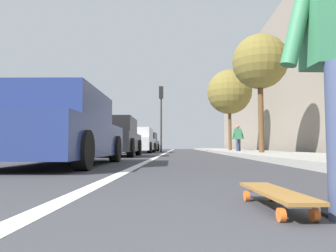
{
  "coord_description": "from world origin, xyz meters",
  "views": [
    {
      "loc": [
        -0.69,
        0.39,
        0.38
      ],
      "look_at": [
        10.65,
        0.79,
        1.12
      ],
      "focal_mm": 33.56,
      "sensor_mm": 36.0,
      "label": 1
    }
  ],
  "objects_px": {
    "skateboard": "(275,194)",
    "traffic_light": "(161,107)",
    "parked_car_end": "(146,143)",
    "parked_car_mid": "(113,138)",
    "pedestrian_distant": "(238,137)",
    "street_tree_mid": "(260,62)",
    "parked_car_far": "(138,141)",
    "parked_car_near": "(59,130)",
    "street_tree_far": "(229,92)"
  },
  "relations": [
    {
      "from": "street_tree_mid",
      "to": "street_tree_far",
      "type": "distance_m",
      "value": 7.76
    },
    {
      "from": "parked_car_far",
      "to": "pedestrian_distant",
      "type": "distance_m",
      "value": 5.98
    },
    {
      "from": "parked_car_mid",
      "to": "skateboard",
      "type": "bearing_deg",
      "value": -162.85
    },
    {
      "from": "parked_car_end",
      "to": "traffic_light",
      "type": "relative_size",
      "value": 0.96
    },
    {
      "from": "traffic_light",
      "to": "street_tree_mid",
      "type": "height_order",
      "value": "street_tree_mid"
    },
    {
      "from": "parked_car_far",
      "to": "traffic_light",
      "type": "relative_size",
      "value": 1.03
    },
    {
      "from": "parked_car_end",
      "to": "pedestrian_distant",
      "type": "distance_m",
      "value": 10.1
    },
    {
      "from": "pedestrian_distant",
      "to": "skateboard",
      "type": "bearing_deg",
      "value": 170.29
    },
    {
      "from": "parked_car_mid",
      "to": "traffic_light",
      "type": "relative_size",
      "value": 0.95
    },
    {
      "from": "skateboard",
      "to": "parked_car_end",
      "type": "distance_m",
      "value": 23.25
    },
    {
      "from": "parked_car_end",
      "to": "street_tree_far",
      "type": "xyz_separation_m",
      "value": [
        -4.51,
        -5.93,
        3.24
      ]
    },
    {
      "from": "parked_car_end",
      "to": "traffic_light",
      "type": "distance_m",
      "value": 4.96
    },
    {
      "from": "parked_car_end",
      "to": "street_tree_far",
      "type": "bearing_deg",
      "value": -127.27
    },
    {
      "from": "traffic_light",
      "to": "parked_car_near",
      "type": "bearing_deg",
      "value": 175.2
    },
    {
      "from": "pedestrian_distant",
      "to": "traffic_light",
      "type": "bearing_deg",
      "value": 45.81
    },
    {
      "from": "parked_car_far",
      "to": "street_tree_mid",
      "type": "bearing_deg",
      "value": -136.37
    },
    {
      "from": "parked_car_mid",
      "to": "street_tree_mid",
      "type": "xyz_separation_m",
      "value": [
        0.47,
        -5.88,
        3.07
      ]
    },
    {
      "from": "parked_car_near",
      "to": "parked_car_end",
      "type": "height_order",
      "value": "parked_car_near"
    },
    {
      "from": "traffic_light",
      "to": "street_tree_mid",
      "type": "bearing_deg",
      "value": -151.1
    },
    {
      "from": "parked_car_mid",
      "to": "parked_car_far",
      "type": "xyz_separation_m",
      "value": [
        6.54,
        -0.1,
        -0.02
      ]
    },
    {
      "from": "parked_car_near",
      "to": "parked_car_far",
      "type": "bearing_deg",
      "value": 0.3
    },
    {
      "from": "parked_car_far",
      "to": "street_tree_mid",
      "type": "height_order",
      "value": "street_tree_mid"
    },
    {
      "from": "parked_car_far",
      "to": "street_tree_far",
      "type": "xyz_separation_m",
      "value": [
        1.69,
        -5.79,
        3.23
      ]
    },
    {
      "from": "parked_car_near",
      "to": "parked_car_end",
      "type": "xyz_separation_m",
      "value": [
        18.72,
        0.21,
        -0.01
      ]
    },
    {
      "from": "parked_car_far",
      "to": "parked_car_mid",
      "type": "bearing_deg",
      "value": 179.14
    },
    {
      "from": "street_tree_far",
      "to": "parked_car_near",
      "type": "bearing_deg",
      "value": 158.07
    },
    {
      "from": "traffic_light",
      "to": "pedestrian_distant",
      "type": "relative_size",
      "value": 2.88
    },
    {
      "from": "parked_car_near",
      "to": "parked_car_far",
      "type": "distance_m",
      "value": 12.51
    },
    {
      "from": "street_tree_far",
      "to": "pedestrian_distant",
      "type": "xyz_separation_m",
      "value": [
        -3.8,
        0.2,
        -3.06
      ]
    },
    {
      "from": "street_tree_mid",
      "to": "street_tree_far",
      "type": "xyz_separation_m",
      "value": [
        7.76,
        -0.0,
        0.14
      ]
    },
    {
      "from": "parked_car_near",
      "to": "parked_car_mid",
      "type": "xyz_separation_m",
      "value": [
        5.97,
        0.16,
        0.02
      ]
    },
    {
      "from": "parked_car_far",
      "to": "pedestrian_distant",
      "type": "xyz_separation_m",
      "value": [
        -2.11,
        -5.59,
        0.16
      ]
    },
    {
      "from": "parked_car_end",
      "to": "pedestrian_distant",
      "type": "relative_size",
      "value": 2.75
    },
    {
      "from": "skateboard",
      "to": "pedestrian_distant",
      "type": "relative_size",
      "value": 0.56
    },
    {
      "from": "parked_car_far",
      "to": "traffic_light",
      "type": "bearing_deg",
      "value": -31.97
    },
    {
      "from": "parked_car_mid",
      "to": "parked_car_end",
      "type": "height_order",
      "value": "parked_car_mid"
    },
    {
      "from": "street_tree_mid",
      "to": "street_tree_far",
      "type": "bearing_deg",
      "value": -0.0
    },
    {
      "from": "parked_car_mid",
      "to": "parked_car_end",
      "type": "bearing_deg",
      "value": 0.2
    },
    {
      "from": "parked_car_end",
      "to": "parked_car_far",
      "type": "bearing_deg",
      "value": -178.68
    },
    {
      "from": "traffic_light",
      "to": "street_tree_far",
      "type": "bearing_deg",
      "value": -94.78
    },
    {
      "from": "skateboard",
      "to": "traffic_light",
      "type": "height_order",
      "value": "traffic_light"
    },
    {
      "from": "traffic_light",
      "to": "parked_car_mid",
      "type": "bearing_deg",
      "value": 170.83
    },
    {
      "from": "parked_car_end",
      "to": "skateboard",
      "type": "bearing_deg",
      "value": -172.05
    },
    {
      "from": "traffic_light",
      "to": "street_tree_mid",
      "type": "xyz_separation_m",
      "value": [
        -8.14,
        -4.49,
        0.76
      ]
    },
    {
      "from": "skateboard",
      "to": "street_tree_mid",
      "type": "height_order",
      "value": "street_tree_mid"
    },
    {
      "from": "skateboard",
      "to": "parked_car_end",
      "type": "relative_size",
      "value": 0.2
    },
    {
      "from": "skateboard",
      "to": "parked_car_end",
      "type": "bearing_deg",
      "value": 7.95
    },
    {
      "from": "parked_car_mid",
      "to": "street_tree_mid",
      "type": "bearing_deg",
      "value": -85.4
    },
    {
      "from": "parked_car_near",
      "to": "parked_car_end",
      "type": "relative_size",
      "value": 1.09
    },
    {
      "from": "parked_car_mid",
      "to": "street_tree_mid",
      "type": "relative_size",
      "value": 0.85
    }
  ]
}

